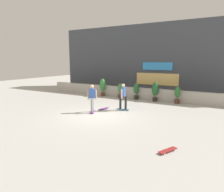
# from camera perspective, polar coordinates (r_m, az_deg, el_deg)

# --- Properties ---
(ground_plane) EXTENTS (48.00, 48.00, 0.00)m
(ground_plane) POSITION_cam_1_polar(r_m,az_deg,el_deg) (11.79, -3.63, -5.41)
(ground_plane) COLOR #B2AFA8
(planter_wall) EXTENTS (18.00, 0.40, 0.90)m
(planter_wall) POSITION_cam_1_polar(r_m,az_deg,el_deg) (16.92, 7.57, 0.79)
(planter_wall) COLOR #B2ADA3
(planter_wall) RESTS_ON ground
(building_backdrop) EXTENTS (20.00, 2.08, 6.50)m
(building_backdrop) POSITION_cam_1_polar(r_m,az_deg,el_deg) (20.47, 12.05, 10.10)
(building_backdrop) COLOR #424751
(building_backdrop) RESTS_ON ground
(potted_plant_0) EXTENTS (0.54, 0.54, 1.55)m
(potted_plant_0) POSITION_cam_1_polar(r_m,az_deg,el_deg) (17.93, -2.63, 2.85)
(potted_plant_0) COLOR brown
(potted_plant_0) RESTS_ON ground
(potted_plant_1) EXTENTS (0.38, 0.38, 1.23)m
(potted_plant_1) POSITION_cam_1_polar(r_m,az_deg,el_deg) (17.11, 2.28, 1.70)
(potted_plant_1) COLOR brown
(potted_plant_1) RESTS_ON ground
(potted_plant_2) EXTENTS (0.43, 0.43, 1.34)m
(potted_plant_2) POSITION_cam_1_polar(r_m,az_deg,el_deg) (16.48, 6.83, 1.63)
(potted_plant_2) COLOR #2D2823
(potted_plant_2) RESTS_ON ground
(potted_plant_3) EXTENTS (0.51, 0.51, 1.49)m
(potted_plant_3) POSITION_cam_1_polar(r_m,az_deg,el_deg) (15.93, 12.04, 1.61)
(potted_plant_3) COLOR #2D2823
(potted_plant_3) RESTS_ON ground
(potted_plant_4) EXTENTS (0.40, 0.40, 1.26)m
(potted_plant_4) POSITION_cam_1_polar(r_m,az_deg,el_deg) (15.54, 17.89, 0.48)
(potted_plant_4) COLOR brown
(potted_plant_4) RESTS_ON ground
(skater_by_wall_left) EXTENTS (0.82, 0.56, 1.70)m
(skater_by_wall_left) POSITION_cam_1_polar(r_m,az_deg,el_deg) (12.74, 3.14, 0.09)
(skater_by_wall_left) COLOR #266699
(skater_by_wall_left) RESTS_ON ground
(skater_far_right) EXTENTS (0.55, 0.80, 1.70)m
(skater_far_right) POSITION_cam_1_polar(r_m,az_deg,el_deg) (12.21, -5.59, -0.37)
(skater_far_right) COLOR #72338C
(skater_far_right) RESTS_ON ground
(skateboard_near_camera) EXTENTS (0.53, 0.81, 0.08)m
(skateboard_near_camera) POSITION_cam_1_polar(r_m,az_deg,el_deg) (7.50, 15.41, -14.49)
(skateboard_near_camera) COLOR maroon
(skateboard_near_camera) RESTS_ON ground
(skateboard_aside) EXTENTS (0.40, 0.82, 0.08)m
(skateboard_aside) POSITION_cam_1_polar(r_m,az_deg,el_deg) (13.11, -2.33, -3.54)
(skateboard_aside) COLOR #72338C
(skateboard_aside) RESTS_ON ground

